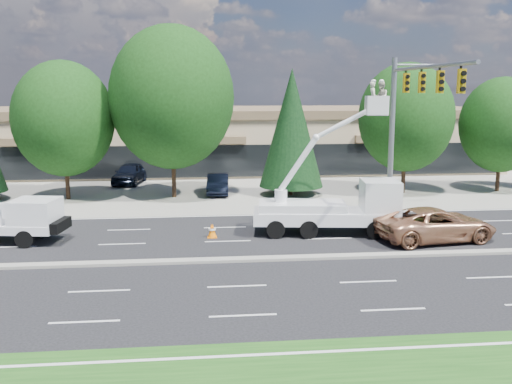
{
  "coord_description": "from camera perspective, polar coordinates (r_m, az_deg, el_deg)",
  "views": [
    {
      "loc": [
        -1.35,
        -23.34,
        7.2
      ],
      "look_at": [
        1.36,
        3.15,
        2.4
      ],
      "focal_mm": 40.0,
      "sensor_mm": 36.0,
      "label": 1
    }
  ],
  "objects": [
    {
      "name": "ground",
      "position": [
        24.46,
        -2.44,
        -6.91
      ],
      "size": [
        140.0,
        140.0,
        0.0
      ],
      "primitive_type": "plane",
      "color": "black",
      "rests_on": "ground"
    },
    {
      "name": "tree_back_c",
      "position": [
        66.39,
        4.04,
        7.47
      ],
      "size": [
        3.82,
        3.82,
        7.54
      ],
      "color": "#332114",
      "rests_on": "ground"
    },
    {
      "name": "traffic_cone_b",
      "position": [
        28.19,
        -4.48,
        -3.9
      ],
      "size": [
        0.4,
        0.4,
        0.7
      ],
      "color": "orange",
      "rests_on": "ground"
    },
    {
      "name": "parked_car_east",
      "position": [
        39.89,
        -3.83,
        0.81
      ],
      "size": [
        1.72,
        4.29,
        1.39
      ],
      "primitive_type": "imported",
      "rotation": [
        0.0,
        0.0,
        -0.06
      ],
      "color": "black",
      "rests_on": "ground"
    },
    {
      "name": "tree_front_f",
      "position": [
        40.98,
        14.78,
        7.23
      ],
      "size": [
        6.53,
        6.53,
        9.06
      ],
      "color": "#332114",
      "rests_on": "ground"
    },
    {
      "name": "minivan",
      "position": [
        28.78,
        17.52,
        -3.1
      ],
      "size": [
        6.13,
        3.5,
        1.61
      ],
      "primitive_type": "imported",
      "rotation": [
        0.0,
        0.0,
        1.72
      ],
      "color": "#B37B56",
      "rests_on": "ground"
    },
    {
      "name": "tree_back_b",
      "position": [
        65.42,
        -8.25,
        8.31
      ],
      "size": [
        4.86,
        4.86,
        9.58
      ],
      "color": "#332114",
      "rests_on": "ground"
    },
    {
      "name": "road_median",
      "position": [
        24.44,
        -2.44,
        -6.77
      ],
      "size": [
        120.0,
        0.55,
        0.12
      ],
      "primitive_type": "cube",
      "color": "gray",
      "rests_on": "ground"
    },
    {
      "name": "concrete_apron",
      "position": [
        43.95,
        -4.01,
        0.77
      ],
      "size": [
        140.0,
        22.0,
        0.01
      ],
      "primitive_type": "cube",
      "color": "gray",
      "rests_on": "ground"
    },
    {
      "name": "strip_mall",
      "position": [
        53.51,
        -4.4,
        5.5
      ],
      "size": [
        50.4,
        15.4,
        5.5
      ],
      "color": "tan",
      "rests_on": "ground"
    },
    {
      "name": "tree_back_a",
      "position": [
        67.48,
        -20.3,
        7.32
      ],
      "size": [
        4.28,
        4.28,
        8.44
      ],
      "color": "#332114",
      "rests_on": "ground"
    },
    {
      "name": "parked_car_west",
      "position": [
        45.11,
        -12.53,
        1.82
      ],
      "size": [
        2.62,
        4.95,
        1.6
      ],
      "primitive_type": "imported",
      "rotation": [
        0.0,
        0.0,
        -0.16
      ],
      "color": "black",
      "rests_on": "ground"
    },
    {
      "name": "utility_pickup",
      "position": [
        29.6,
        -23.44,
        -3.0
      ],
      "size": [
        5.71,
        2.84,
        2.1
      ],
      "rotation": [
        0.0,
        0.0,
        -0.16
      ],
      "color": "white",
      "rests_on": "ground"
    },
    {
      "name": "tree_front_d",
      "position": [
        38.38,
        -8.42,
        9.33
      ],
      "size": [
        8.22,
        8.22,
        11.4
      ],
      "color": "#332114",
      "rests_on": "ground"
    },
    {
      "name": "signal_mast",
      "position": [
        32.46,
        14.82,
        7.86
      ],
      "size": [
        2.76,
        10.16,
        9.0
      ],
      "color": "gray",
      "rests_on": "ground"
    },
    {
      "name": "bucket_truck",
      "position": [
        28.87,
        8.38,
        -0.96
      ],
      "size": [
        7.43,
        3.08,
        7.68
      ],
      "rotation": [
        0.0,
        0.0,
        -0.13
      ],
      "color": "white",
      "rests_on": "ground"
    },
    {
      "name": "traffic_cone_d",
      "position": [
        29.23,
        11.49,
        -3.56
      ],
      "size": [
        0.4,
        0.4,
        0.7
      ],
      "color": "orange",
      "rests_on": "ground"
    },
    {
      "name": "traffic_cone_c",
      "position": [
        28.23,
        -4.34,
        -3.87
      ],
      "size": [
        0.4,
        0.4,
        0.7
      ],
      "color": "orange",
      "rests_on": "ground"
    },
    {
      "name": "tree_back_d",
      "position": [
        69.42,
        13.95,
        8.11
      ],
      "size": [
        4.74,
        4.74,
        9.34
      ],
      "color": "#332114",
      "rests_on": "ground"
    },
    {
      "name": "tree_front_e",
      "position": [
        38.95,
        3.57,
        6.4
      ],
      "size": [
        4.37,
        4.37,
        8.62
      ],
      "color": "#332114",
      "rests_on": "ground"
    },
    {
      "name": "tree_front_g",
      "position": [
        43.95,
        23.37,
        6.18
      ],
      "size": [
        5.84,
        5.84,
        8.11
      ],
      "color": "#332114",
      "rests_on": "ground"
    },
    {
      "name": "tree_front_c",
      "position": [
        39.35,
        -18.68,
        6.95
      ],
      "size": [
        6.55,
        6.55,
        9.09
      ],
      "color": "#332114",
      "rests_on": "ground"
    }
  ]
}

